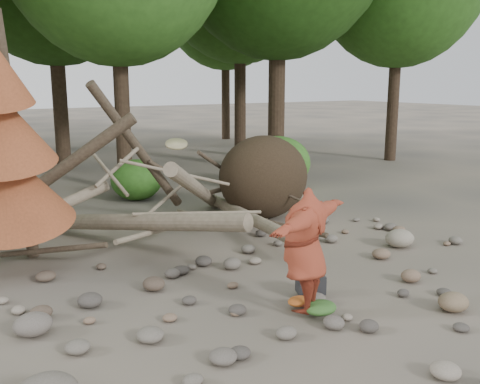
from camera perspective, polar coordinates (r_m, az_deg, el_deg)
ground at (r=8.10m, az=4.88°, el=-11.73°), size 120.00×120.00×0.00m
deadfall_pile at (r=12.27m, az=0.47°, el=1.11°), size 8.55×5.24×3.30m
dead_conifer at (r=9.42m, az=-23.61°, el=4.01°), size 2.06×2.16×4.35m
bush_mid at (r=14.92m, az=-10.98°, el=1.29°), size 1.40×1.40×1.12m
bush_right at (r=16.21m, az=4.00°, el=3.16°), size 2.00×2.00×1.60m
frisbee_thrower at (r=7.38m, az=6.93°, el=-6.20°), size 3.13×1.48×2.52m
backpack at (r=8.33m, az=7.53°, el=-10.07°), size 0.49×0.42×0.28m
cloth_green at (r=7.69m, az=8.57°, el=-12.44°), size 0.47×0.39×0.18m
cloth_orange at (r=7.91m, az=6.32°, el=-11.84°), size 0.35×0.29×0.13m
boulder_front_right at (r=8.35m, az=21.81°, el=-10.83°), size 0.45×0.41×0.27m
boulder_mid_right at (r=11.04m, az=16.67°, el=-4.75°), size 0.59×0.53×0.35m
boulder_mid_left at (r=7.58m, az=-21.22°, el=-13.02°), size 0.49×0.44×0.30m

